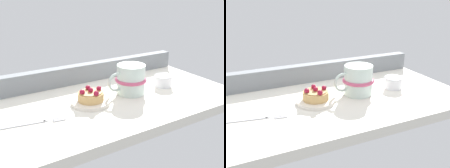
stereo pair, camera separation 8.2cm
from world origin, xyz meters
TOP-DOWN VIEW (x-y plane):
  - ground_plane at (0.00, 0.00)cm, footprint 87.94×42.68cm
  - window_rail_back at (0.00, 19.42)cm, footprint 86.19×3.85cm
  - dessert_plate at (-4.34, -0.38)cm, footprint 11.86×11.86cm
  - raspberry_tart at (-4.34, -0.39)cm, footprint 7.87×7.87cm
  - coffee_mug at (10.60, 0.66)cm, footprint 13.98×10.45cm
  - dessert_fork at (-23.25, -3.25)cm, footprint 18.15×4.66cm
  - sugar_bowl at (24.53, -0.32)cm, footprint 6.51×6.51cm

SIDE VIEW (x-z plane):
  - ground_plane at x=0.00cm, z-range -3.02..0.00cm
  - dessert_fork at x=-23.25cm, z-range 0.00..0.60cm
  - dessert_plate at x=-4.34cm, z-range -0.04..1.07cm
  - sugar_bowl at x=24.53cm, z-range 0.14..4.23cm
  - raspberry_tart at x=-4.34cm, z-range 0.62..4.72cm
  - window_rail_back at x=0.00cm, z-range 0.00..6.62cm
  - coffee_mug at x=10.60cm, z-range -0.02..9.75cm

